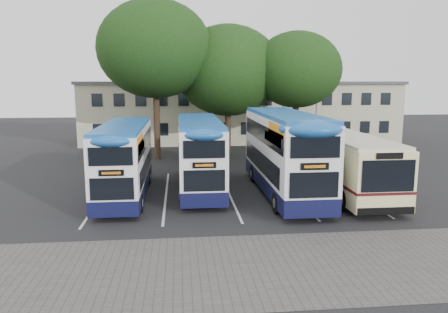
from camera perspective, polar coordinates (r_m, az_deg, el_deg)
ground at (r=20.78m, az=12.63°, el=-7.83°), size 120.00×120.00×0.00m
paving_strip at (r=15.72m, az=11.42°, el=-13.62°), size 40.00×6.00×0.01m
bay_lines at (r=24.69m, az=0.60°, el=-4.75°), size 14.12×11.00×0.01m
depot_building at (r=46.29m, az=2.15°, el=6.00°), size 32.40×8.40×6.20m
lamp_post at (r=40.69m, az=12.06°, el=7.99°), size 0.25×1.05×9.06m
tree_left at (r=35.51m, az=-9.01°, el=13.69°), size 9.02×9.02×12.55m
tree_mid at (r=37.16m, az=0.51°, el=11.16°), size 8.89×8.89×10.88m
tree_right at (r=36.58m, az=9.50°, el=11.10°), size 7.26×7.26×10.23m
bus_dd_left at (r=24.19m, az=-12.84°, el=-0.03°), size 2.30×9.51×3.96m
bus_dd_mid at (r=25.15m, az=-3.24°, el=0.71°), size 2.37×9.78×4.07m
bus_dd_right at (r=24.22m, az=7.87°, el=0.88°), size 2.63×10.86×4.52m
bus_single at (r=25.61m, az=15.07°, el=-0.29°), size 2.82×11.08×3.31m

